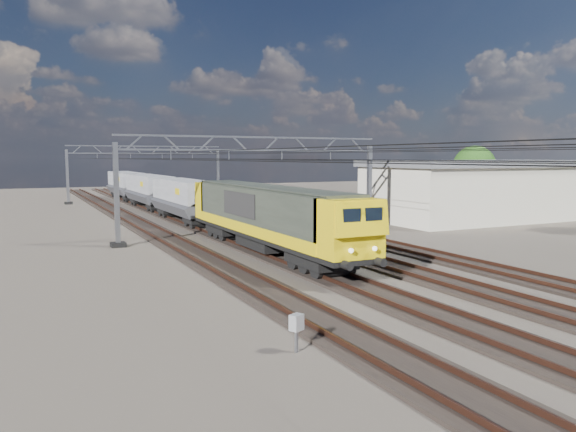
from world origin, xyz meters
name	(u,v)px	position (x,y,z in m)	size (l,w,h in m)	color
ground	(281,246)	(0.00, 0.00, 0.00)	(160.00, 160.00, 0.00)	#2A241F
track_outer_west	(190,251)	(-6.00, 0.00, 0.07)	(2.60, 140.00, 0.30)	black
track_loco	(252,247)	(-2.00, 0.00, 0.07)	(2.60, 140.00, 0.30)	black
track_inner_east	(308,242)	(2.00, 0.00, 0.07)	(2.60, 140.00, 0.30)	black
track_outer_east	(359,239)	(6.00, 0.00, 0.07)	(2.60, 140.00, 0.30)	black
catenary_gantry_mid	(256,182)	(0.00, 4.00, 3.91)	(19.90, 0.90, 7.11)	gray
catenary_gantry_far	(147,171)	(0.00, 40.00, 3.91)	(19.90, 0.90, 7.11)	gray
overhead_wires	(236,156)	(0.00, 8.00, 5.75)	(12.03, 140.00, 0.53)	black
locomotive	(266,214)	(-2.00, -2.30, 2.33)	(2.76, 21.10, 3.62)	black
hopper_wagon_lead	(184,197)	(-2.00, 15.39, 2.23)	(3.38, 13.00, 3.25)	black
hopper_wagon_mid	(149,189)	(-2.00, 29.59, 2.23)	(3.38, 13.00, 3.25)	black
hopper_wagon_third	(126,183)	(-2.00, 43.79, 2.23)	(3.38, 13.00, 3.25)	black
trackside_cabinet	(296,324)	(-8.05, -18.19, 0.86)	(0.46, 0.42, 1.14)	gray
industrial_shed	(472,190)	(22.00, 6.00, 2.73)	(18.60, 10.60, 5.40)	beige
tree_far	(478,169)	(30.32, 13.79, 4.41)	(5.16, 4.76, 6.92)	#39281A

